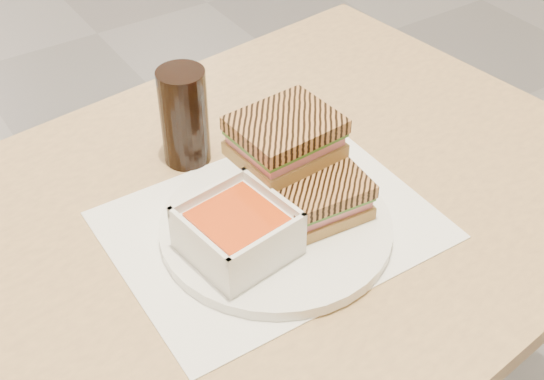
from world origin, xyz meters
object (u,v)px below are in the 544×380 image
soup_bowl (238,233)px  panini_lower (317,195)px  plate (276,227)px  cola_glass (184,117)px  main_table (197,307)px

soup_bowl → panini_lower: (0.11, 0.00, -0.00)m
plate → soup_bowl: soup_bowl is taller
plate → soup_bowl: bearing=-167.3°
soup_bowl → cola_glass: (0.04, 0.21, 0.03)m
soup_bowl → cola_glass: cola_glass is taller
panini_lower → main_table: bearing=162.1°
main_table → panini_lower: 0.22m
main_table → panini_lower: (0.15, -0.05, 0.16)m
panini_lower → cola_glass: 0.22m
cola_glass → panini_lower: bearing=-70.6°
main_table → cola_glass: cola_glass is taller
main_table → soup_bowl: 0.17m
soup_bowl → cola_glass: size_ratio=0.91×
plate → cola_glass: bearing=95.4°
panini_lower → soup_bowl: bearing=-178.0°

